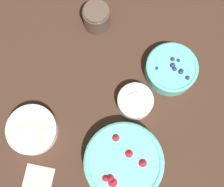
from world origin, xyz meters
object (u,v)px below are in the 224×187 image
bowl_blueberries (171,69)px  bowl_bananas (32,130)px  jar_chocolate (97,18)px  bowl_strawberries (124,163)px  bowl_cream (135,101)px

bowl_blueberries → bowl_bananas: bowl_blueberries is taller
bowl_blueberries → jar_chocolate: (-0.01, -0.31, 0.01)m
bowl_strawberries → bowl_blueberries: 0.34m
bowl_blueberries → bowl_cream: bowl_blueberries is taller
bowl_strawberries → bowl_bananas: 0.31m
bowl_strawberries → bowl_blueberries: size_ratio=1.41×
bowl_strawberries → jar_chocolate: 0.49m
bowl_strawberries → bowl_cream: bearing=-156.9°
bowl_cream → jar_chocolate: bearing=-121.5°
jar_chocolate → bowl_strawberries: bearing=45.0°
bowl_bananas → jar_chocolate: jar_chocolate is taller
bowl_strawberries → jar_chocolate: bearing=-135.0°
bowl_cream → jar_chocolate: 0.32m
jar_chocolate → bowl_blueberries: bearing=88.6°
bowl_bananas → bowl_cream: size_ratio=1.38×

